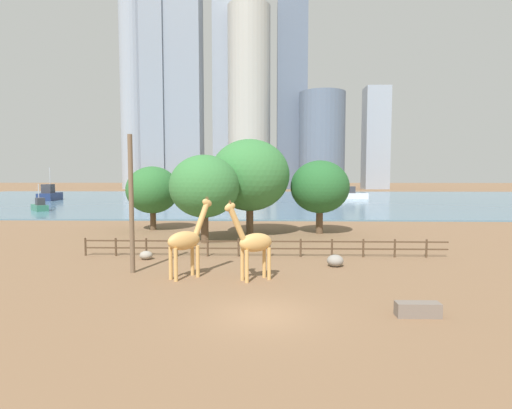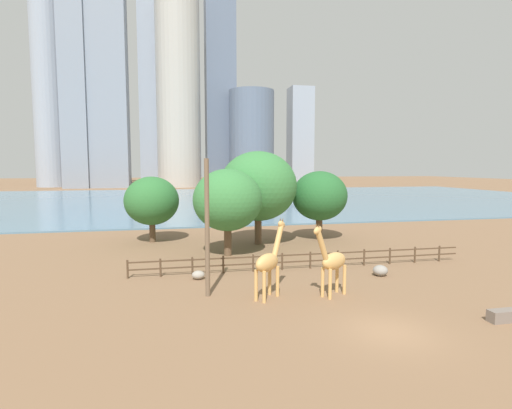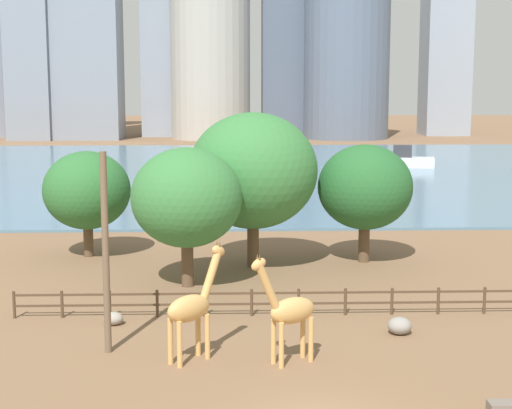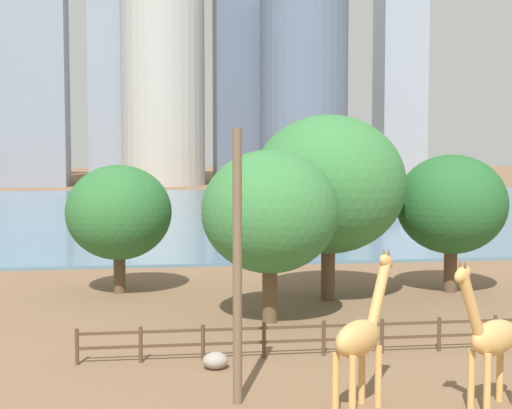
{
  "view_description": "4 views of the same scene",
  "coord_description": "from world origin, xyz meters",
  "px_view_note": "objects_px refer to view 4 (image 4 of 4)",
  "views": [
    {
      "loc": [
        0.17,
        -16.3,
        5.86
      ],
      "look_at": [
        -0.81,
        20.09,
        3.15
      ],
      "focal_mm": 28.0,
      "sensor_mm": 36.0,
      "label": 1
    },
    {
      "loc": [
        -9.85,
        -16.4,
        7.75
      ],
      "look_at": [
        -2.3,
        19.44,
        4.28
      ],
      "focal_mm": 28.0,
      "sensor_mm": 36.0,
      "label": 2
    },
    {
      "loc": [
        -2.86,
        -23.95,
        10.75
      ],
      "look_at": [
        -0.94,
        33.12,
        2.18
      ],
      "focal_mm": 55.0,
      "sensor_mm": 36.0,
      "label": 3
    },
    {
      "loc": [
        -10.56,
        -15.82,
        7.72
      ],
      "look_at": [
        -3.39,
        34.64,
        3.93
      ],
      "focal_mm": 55.0,
      "sensor_mm": 36.0,
      "label": 4
    }
  ],
  "objects_px": {
    "giraffe_tall": "(361,337)",
    "utility_pole": "(237,268)",
    "tree_center_broad": "(452,205)",
    "giraffe_companion": "(491,338)",
    "tree_right_tall": "(329,184)",
    "boat_sailboat": "(396,198)",
    "boulder_by_pole": "(215,361)",
    "tree_left_small": "(119,213)",
    "tree_left_large": "(270,212)"
  },
  "relations": [
    {
      "from": "utility_pole",
      "to": "giraffe_tall",
      "type": "bearing_deg",
      "value": -17.25
    },
    {
      "from": "giraffe_companion",
      "to": "tree_right_tall",
      "type": "relative_size",
      "value": 0.49
    },
    {
      "from": "boat_sailboat",
      "to": "tree_right_tall",
      "type": "bearing_deg",
      "value": -99.67
    },
    {
      "from": "boulder_by_pole",
      "to": "tree_right_tall",
      "type": "xyz_separation_m",
      "value": [
        6.73,
        11.5,
        5.52
      ]
    },
    {
      "from": "tree_center_broad",
      "to": "tree_right_tall",
      "type": "bearing_deg",
      "value": -170.59
    },
    {
      "from": "tree_center_broad",
      "to": "utility_pole",
      "type": "bearing_deg",
      "value": -129.09
    },
    {
      "from": "tree_left_large",
      "to": "tree_center_broad",
      "type": "distance_m",
      "value": 12.07
    },
    {
      "from": "utility_pole",
      "to": "boulder_by_pole",
      "type": "bearing_deg",
      "value": 95.16
    },
    {
      "from": "giraffe_companion",
      "to": "boat_sailboat",
      "type": "height_order",
      "value": "giraffe_companion"
    },
    {
      "from": "utility_pole",
      "to": "tree_center_broad",
      "type": "height_order",
      "value": "utility_pole"
    },
    {
      "from": "tree_center_broad",
      "to": "tree_left_small",
      "type": "distance_m",
      "value": 17.51
    },
    {
      "from": "giraffe_companion",
      "to": "tree_left_large",
      "type": "height_order",
      "value": "tree_left_large"
    },
    {
      "from": "tree_left_large",
      "to": "tree_center_broad",
      "type": "relative_size",
      "value": 1.04
    },
    {
      "from": "giraffe_companion",
      "to": "boulder_by_pole",
      "type": "distance_m",
      "value": 9.47
    },
    {
      "from": "tree_left_large",
      "to": "tree_right_tall",
      "type": "height_order",
      "value": "tree_right_tall"
    },
    {
      "from": "giraffe_tall",
      "to": "boat_sailboat",
      "type": "relative_size",
      "value": 0.66
    },
    {
      "from": "tree_right_tall",
      "to": "utility_pole",
      "type": "bearing_deg",
      "value": -112.75
    },
    {
      "from": "boulder_by_pole",
      "to": "boat_sailboat",
      "type": "bearing_deg",
      "value": 67.02
    },
    {
      "from": "tree_left_small",
      "to": "giraffe_tall",
      "type": "bearing_deg",
      "value": -68.93
    },
    {
      "from": "utility_pole",
      "to": "tree_left_large",
      "type": "distance_m",
      "value": 11.01
    },
    {
      "from": "giraffe_companion",
      "to": "tree_left_small",
      "type": "distance_m",
      "value": 23.18
    },
    {
      "from": "giraffe_tall",
      "to": "tree_center_broad",
      "type": "height_order",
      "value": "tree_center_broad"
    },
    {
      "from": "giraffe_companion",
      "to": "utility_pole",
      "type": "xyz_separation_m",
      "value": [
        -7.29,
        1.57,
        1.99
      ]
    },
    {
      "from": "tree_center_broad",
      "to": "tree_left_small",
      "type": "relative_size",
      "value": 1.08
    },
    {
      "from": "giraffe_companion",
      "to": "tree_left_large",
      "type": "relative_size",
      "value": 0.6
    },
    {
      "from": "tree_right_tall",
      "to": "tree_center_broad",
      "type": "bearing_deg",
      "value": 9.41
    },
    {
      "from": "giraffe_tall",
      "to": "boat_sailboat",
      "type": "xyz_separation_m",
      "value": [
        25.08,
        72.99,
        -0.98
      ]
    },
    {
      "from": "tree_left_large",
      "to": "tree_left_small",
      "type": "relative_size",
      "value": 1.12
    },
    {
      "from": "tree_left_large",
      "to": "tree_right_tall",
      "type": "relative_size",
      "value": 0.82
    },
    {
      "from": "giraffe_tall",
      "to": "utility_pole",
      "type": "height_order",
      "value": "utility_pole"
    },
    {
      "from": "tree_left_large",
      "to": "tree_center_broad",
      "type": "bearing_deg",
      "value": 28.33
    },
    {
      "from": "tree_right_tall",
      "to": "giraffe_companion",
      "type": "bearing_deg",
      "value": -86.94
    },
    {
      "from": "giraffe_tall",
      "to": "tree_left_small",
      "type": "bearing_deg",
      "value": 68.38
    },
    {
      "from": "giraffe_tall",
      "to": "boat_sailboat",
      "type": "height_order",
      "value": "giraffe_tall"
    },
    {
      "from": "giraffe_tall",
      "to": "tree_center_broad",
      "type": "distance_m",
      "value": 20.19
    },
    {
      "from": "boulder_by_pole",
      "to": "tree_left_small",
      "type": "relative_size",
      "value": 0.13
    },
    {
      "from": "giraffe_companion",
      "to": "boat_sailboat",
      "type": "xyz_separation_m",
      "value": [
        21.29,
        73.47,
        -0.94
      ]
    },
    {
      "from": "giraffe_companion",
      "to": "utility_pole",
      "type": "bearing_deg",
      "value": -41.67
    },
    {
      "from": "tree_left_large",
      "to": "boat_sailboat",
      "type": "distance_m",
      "value": 66.6
    },
    {
      "from": "tree_center_broad",
      "to": "boat_sailboat",
      "type": "distance_m",
      "value": 57.68
    },
    {
      "from": "giraffe_tall",
      "to": "tree_right_tall",
      "type": "distance_m",
      "value": 16.97
    },
    {
      "from": "utility_pole",
      "to": "tree_center_broad",
      "type": "relative_size",
      "value": 1.13
    },
    {
      "from": "boulder_by_pole",
      "to": "tree_left_small",
      "type": "xyz_separation_m",
      "value": [
        -3.73,
        14.8,
        3.96
      ]
    },
    {
      "from": "giraffe_companion",
      "to": "giraffe_tall",
      "type": "bearing_deg",
      "value": -36.79
    },
    {
      "from": "boulder_by_pole",
      "to": "boat_sailboat",
      "type": "height_order",
      "value": "boat_sailboat"
    },
    {
      "from": "tree_left_large",
      "to": "boat_sailboat",
      "type": "xyz_separation_m",
      "value": [
        25.89,
        61.25,
        -3.67
      ]
    },
    {
      "from": "utility_pole",
      "to": "tree_left_small",
      "type": "bearing_deg",
      "value": 102.37
    },
    {
      "from": "utility_pole",
      "to": "boat_sailboat",
      "type": "xyz_separation_m",
      "value": [
        28.57,
        71.91,
        -2.92
      ]
    },
    {
      "from": "utility_pole",
      "to": "tree_center_broad",
      "type": "distance_m",
      "value": 21.12
    },
    {
      "from": "tree_left_large",
      "to": "boat_sailboat",
      "type": "height_order",
      "value": "tree_left_large"
    }
  ]
}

